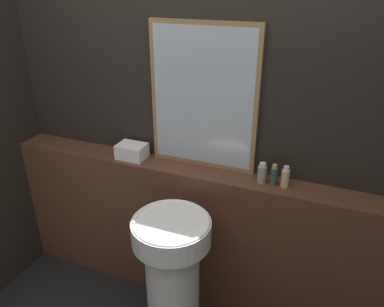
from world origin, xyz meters
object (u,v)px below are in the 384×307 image
(mirror, at_px, (203,98))
(lotion_bottle, at_px, (285,177))
(shampoo_bottle, at_px, (262,173))
(conditioner_bottle, at_px, (274,175))
(pedestal_sink, at_px, (173,274))
(towel_stack, at_px, (132,151))

(mirror, bearing_deg, lotion_bottle, -8.95)
(shampoo_bottle, xyz_separation_m, conditioner_bottle, (0.07, 0.00, 0.00))
(lotion_bottle, bearing_deg, conditioner_bottle, 180.00)
(pedestal_sink, relative_size, towel_stack, 4.82)
(towel_stack, relative_size, conditioner_bottle, 1.46)
(mirror, distance_m, towel_stack, 0.59)
(shampoo_bottle, bearing_deg, mirror, 168.15)
(shampoo_bottle, height_order, lotion_bottle, lotion_bottle)
(pedestal_sink, relative_size, mirror, 1.03)
(mirror, relative_size, towel_stack, 4.69)
(mirror, relative_size, conditioner_bottle, 6.83)
(towel_stack, height_order, shampoo_bottle, shampoo_bottle)
(mirror, relative_size, lotion_bottle, 6.78)
(conditioner_bottle, bearing_deg, towel_stack, 180.00)
(pedestal_sink, xyz_separation_m, conditioner_bottle, (0.45, 0.39, 0.53))
(towel_stack, bearing_deg, pedestal_sink, -40.95)
(shampoo_bottle, bearing_deg, pedestal_sink, -134.15)
(lotion_bottle, bearing_deg, towel_stack, 180.00)
(conditioner_bottle, distance_m, lotion_bottle, 0.06)
(towel_stack, distance_m, lotion_bottle, 0.96)
(towel_stack, xyz_separation_m, shampoo_bottle, (0.84, 0.00, 0.01))
(pedestal_sink, relative_size, lotion_bottle, 6.97)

